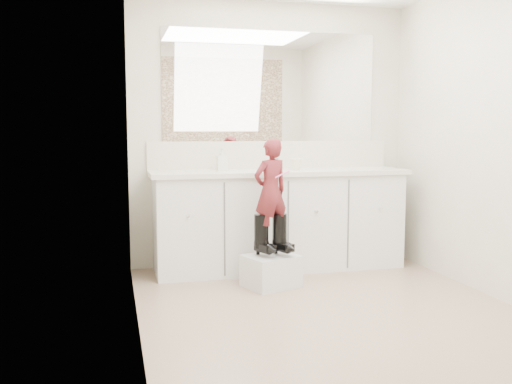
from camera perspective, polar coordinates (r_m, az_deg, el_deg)
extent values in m
plane|color=#886F59|center=(4.09, 7.26, -11.55)|extent=(3.00, 3.00, 0.00)
plane|color=beige|center=(5.32, 1.49, 5.76)|extent=(2.60, 0.00, 2.60)
plane|color=beige|center=(2.56, 20.05, 4.81)|extent=(2.60, 0.00, 2.60)
plane|color=beige|center=(3.62, -12.08, 5.38)|extent=(0.00, 3.00, 3.00)
plane|color=beige|center=(4.54, 23.01, 5.17)|extent=(0.00, 3.00, 3.00)
cube|color=silver|center=(5.12, 2.30, -2.98)|extent=(2.20, 0.55, 0.85)
cube|color=beige|center=(5.05, 2.37, 1.98)|extent=(2.28, 0.58, 0.04)
cube|color=beige|center=(5.31, 1.53, 3.76)|extent=(2.28, 0.03, 0.25)
cube|color=white|center=(5.32, 1.54, 10.51)|extent=(2.00, 0.02, 1.00)
cube|color=#472819|center=(2.60, 20.31, 14.78)|extent=(2.00, 0.01, 1.20)
cylinder|color=silver|center=(5.20, 1.85, 2.88)|extent=(0.08, 0.08, 0.10)
imported|color=beige|center=(5.08, 4.03, 2.80)|extent=(0.13, 0.13, 0.10)
imported|color=silver|center=(4.99, -3.45, 3.28)|extent=(0.10, 0.10, 0.20)
cube|color=silver|center=(4.58, 1.52, -7.91)|extent=(0.48, 0.44, 0.25)
imported|color=#992F35|center=(4.48, 1.48, 0.09)|extent=(0.35, 0.29, 0.82)
cylinder|color=pink|center=(4.41, 2.64, 1.78)|extent=(0.13, 0.06, 0.06)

